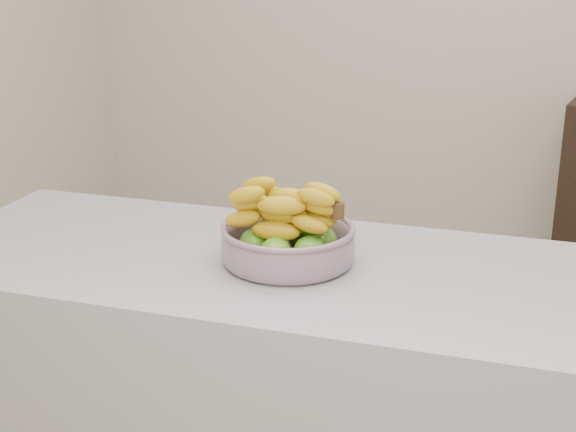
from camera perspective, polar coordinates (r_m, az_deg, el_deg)
name	(u,v)px	position (r m, az deg, el deg)	size (l,w,h in m)	color
fruit_bowl	(288,238)	(1.62, -0.02, -1.60)	(0.27, 0.27, 0.16)	#979FB6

